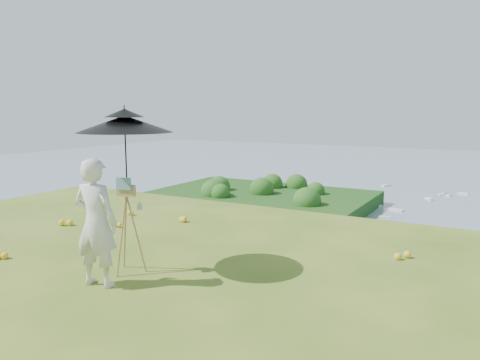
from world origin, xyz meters
The scene contains 11 objects.
ground centered at (0.00, 0.00, 0.00)m, with size 14.00×14.00×0.00m, color #43641C.
shoreline_tier centered at (0.00, 75.00, -36.00)m, with size 170.00×28.00×8.00m, color slate.
peninsula centered at (-75.00, 155.00, -29.00)m, with size 90.00×60.00×12.00m, color #103C12, non-canonical shape.
slope_trees centered at (0.00, 35.00, -15.00)m, with size 110.00×50.00×6.00m, color #284F17, non-canonical shape.
harbor_town centered at (0.00, 75.00, -29.50)m, with size 110.00×22.00×5.00m, color silver, non-canonical shape.
moored_boats centered at (-12.50, 161.00, -33.65)m, with size 140.00×140.00×0.70m, color silver, non-canonical shape.
wildflowers centered at (0.00, 0.25, 0.06)m, with size 10.00×10.50×0.12m, color yellow, non-canonical shape.
painter centered at (-0.14, 1.17, 0.88)m, with size 0.64×0.42×1.76m, color beige.
field_easel centered at (-0.15, 1.78, 0.71)m, with size 0.54×0.54×1.42m, color #A47244, non-canonical shape.
sun_umbrella centered at (-0.16, 1.81, 1.81)m, with size 1.37×1.37×1.28m, color black, non-canonical shape.
painter_cap centered at (-0.14, 1.17, 1.71)m, with size 0.18×0.21×0.10m, color #C76D7A, non-canonical shape.
Camera 1 is at (4.57, -3.19, 2.39)m, focal length 35.00 mm.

